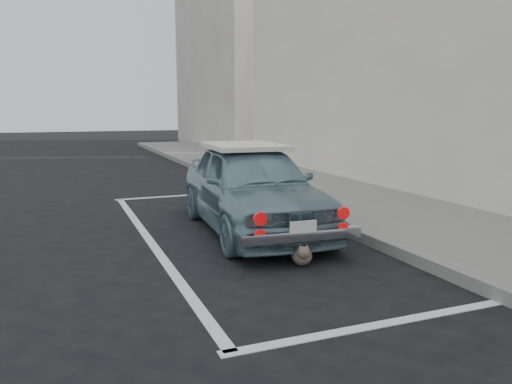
# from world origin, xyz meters

# --- Properties ---
(ground) EXTENTS (80.00, 80.00, 0.00)m
(ground) POSITION_xyz_m (0.00, 0.00, 0.00)
(ground) COLOR black
(ground) RESTS_ON ground
(sidewalk) EXTENTS (2.80, 40.00, 0.15)m
(sidewalk) POSITION_xyz_m (3.20, 2.00, 0.07)
(sidewalk) COLOR slate
(sidewalk) RESTS_ON ground
(shop_building) EXTENTS (3.50, 18.00, 7.00)m
(shop_building) POSITION_xyz_m (6.33, 4.00, 3.49)
(shop_building) COLOR beige
(shop_building) RESTS_ON ground
(building_far) EXTENTS (3.50, 10.00, 8.00)m
(building_far) POSITION_xyz_m (6.35, 20.00, 4.00)
(building_far) COLOR #ACA49C
(building_far) RESTS_ON ground
(pline_rear) EXTENTS (3.00, 0.12, 0.01)m
(pline_rear) POSITION_xyz_m (0.50, -0.50, 0.00)
(pline_rear) COLOR silver
(pline_rear) RESTS_ON ground
(pline_front) EXTENTS (3.00, 0.12, 0.01)m
(pline_front) POSITION_xyz_m (0.50, 6.50, 0.00)
(pline_front) COLOR silver
(pline_front) RESTS_ON ground
(pline_side) EXTENTS (0.12, 7.00, 0.01)m
(pline_side) POSITION_xyz_m (-0.90, 3.00, 0.00)
(pline_side) COLOR silver
(pline_side) RESTS_ON ground
(retro_coupe) EXTENTS (1.83, 4.03, 1.34)m
(retro_coupe) POSITION_xyz_m (0.68, 3.10, 0.68)
(retro_coupe) COLOR #6C8F9B
(retro_coupe) RESTS_ON ground
(cat) EXTENTS (0.36, 0.53, 0.30)m
(cat) POSITION_xyz_m (0.59, 1.25, 0.14)
(cat) COLOR #6C6052
(cat) RESTS_ON ground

